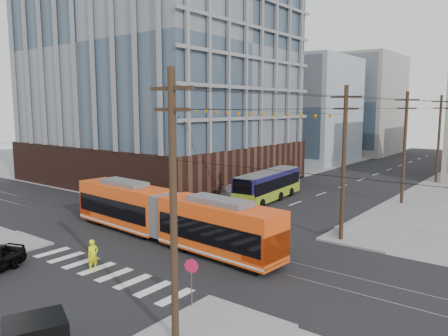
{
  "coord_description": "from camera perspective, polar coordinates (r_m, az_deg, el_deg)",
  "views": [
    {
      "loc": [
        20.27,
        -18.06,
        9.48
      ],
      "look_at": [
        -1.08,
        9.73,
        4.61
      ],
      "focal_mm": 35.0,
      "sensor_mm": 36.0,
      "label": 1
    }
  ],
  "objects": [
    {
      "name": "city_bus",
      "position": [
        45.01,
        5.82,
        -2.28
      ],
      "size": [
        3.34,
        11.07,
        3.09
      ],
      "primitive_type": null,
      "rotation": [
        0.0,
        0.0,
        0.09
      ],
      "color": "#181346",
      "rests_on": "ground"
    },
    {
      "name": "ground",
      "position": [
        28.76,
        -10.37,
        -11.47
      ],
      "size": [
        160.0,
        160.0,
        0.0
      ],
      "primitive_type": "plane",
      "color": "slate"
    },
    {
      "name": "stop_sign",
      "position": [
        21.29,
        -4.26,
        -15.1
      ],
      "size": [
        0.89,
        0.89,
        2.32
      ],
      "primitive_type": null,
      "rotation": [
        0.0,
        0.0,
        0.32
      ],
      "color": "#C81740",
      "rests_on": "ground"
    },
    {
      "name": "pedestrian",
      "position": [
        27.11,
        -16.74,
        -10.83
      ],
      "size": [
        0.55,
        0.74,
        1.84
      ],
      "primitive_type": "imported",
      "rotation": [
        0.0,
        0.0,
        1.4
      ],
      "color": "#E5F20D",
      "rests_on": "ground"
    },
    {
      "name": "streetcar",
      "position": [
        31.48,
        -7.46,
        -6.21
      ],
      "size": [
        19.18,
        4.05,
        3.67
      ],
      "primitive_type": null,
      "rotation": [
        0.0,
        0.0,
        -0.07
      ],
      "color": "#E64910",
      "rests_on": "ground"
    },
    {
      "name": "office_building",
      "position": [
        59.12,
        -8.48,
        12.51
      ],
      "size": [
        30.0,
        25.0,
        28.6
      ],
      "primitive_type": "cube",
      "color": "#381E16",
      "rests_on": "ground"
    },
    {
      "name": "parked_car_silver",
      "position": [
        41.03,
        -2.23,
        -4.46
      ],
      "size": [
        3.05,
        4.41,
        1.38
      ],
      "primitive_type": "imported",
      "rotation": [
        0.0,
        0.0,
        3.56
      ],
      "color": "#9E9E9F",
      "rests_on": "ground"
    },
    {
      "name": "utility_pole_near",
      "position": [
        17.31,
        -6.62,
        -5.43
      ],
      "size": [
        0.3,
        0.3,
        11.0
      ],
      "primitive_type": "cylinder",
      "color": "black",
      "rests_on": "ground"
    },
    {
      "name": "jersey_barrier",
      "position": [
        34.9,
        16.27,
        -7.49
      ],
      "size": [
        1.43,
        4.07,
        0.8
      ],
      "primitive_type": "cube",
      "rotation": [
        0.0,
        0.0,
        -0.14
      ],
      "color": "slate",
      "rests_on": "ground"
    },
    {
      "name": "parked_car_white",
      "position": [
        46.39,
        2.17,
        -2.94
      ],
      "size": [
        3.61,
        5.53,
        1.49
      ],
      "primitive_type": "imported",
      "rotation": [
        0.0,
        0.0,
        2.82
      ],
      "color": "silver",
      "rests_on": "ground"
    },
    {
      "name": "bg_bldg_nw_near",
      "position": [
        79.36,
        9.6,
        7.46
      ],
      "size": [
        18.0,
        16.0,
        18.0
      ],
      "primitive_type": "cube",
      "color": "#8C99A5",
      "rests_on": "ground"
    },
    {
      "name": "parked_car_grey",
      "position": [
        51.42,
        6.16,
        -1.93
      ],
      "size": [
        3.39,
        5.62,
        1.46
      ],
      "primitive_type": "imported",
      "rotation": [
        0.0,
        0.0,
        3.34
      ],
      "color": "#444648",
      "rests_on": "ground"
    },
    {
      "name": "bg_bldg_nw_far",
      "position": [
        96.36,
        16.86,
        7.89
      ],
      "size": [
        16.0,
        18.0,
        20.0
      ],
      "primitive_type": "cube",
      "color": "gray",
      "rests_on": "ground"
    }
  ]
}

